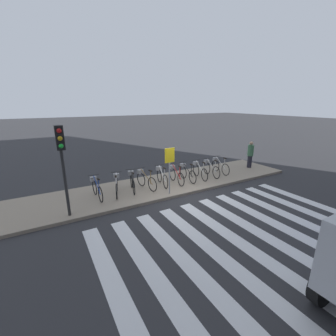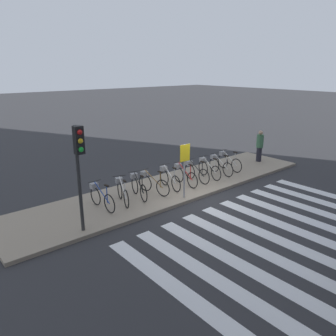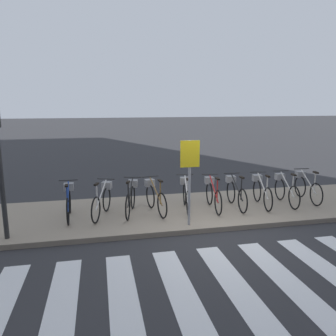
{
  "view_description": "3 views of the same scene",
  "coord_description": "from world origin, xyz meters",
  "px_view_note": "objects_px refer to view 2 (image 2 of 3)",
  "views": [
    {
      "loc": [
        -4.99,
        -7.37,
        3.85
      ],
      "look_at": [
        -0.08,
        1.23,
        0.95
      ],
      "focal_mm": 24.0,
      "sensor_mm": 36.0,
      "label": 1
    },
    {
      "loc": [
        -8.11,
        -7.78,
        4.63
      ],
      "look_at": [
        -0.93,
        0.74,
        1.21
      ],
      "focal_mm": 35.0,
      "sensor_mm": 36.0,
      "label": 2
    },
    {
      "loc": [
        -2.52,
        -6.66,
        2.91
      ],
      "look_at": [
        -0.85,
        1.17,
        1.31
      ],
      "focal_mm": 35.0,
      "sensor_mm": 36.0,
      "label": 3
    }
  ],
  "objects_px": {
    "pedestrian": "(260,145)",
    "sign_post": "(185,162)",
    "parked_bicycle_6": "(195,171)",
    "parked_bicycle_3": "(152,182)",
    "parked_bicycle_7": "(208,168)",
    "parked_bicycle_4": "(169,177)",
    "parked_bicycle_9": "(228,161)",
    "parked_bicycle_5": "(184,174)",
    "parked_bicycle_0": "(101,196)",
    "parked_bicycle_2": "(138,186)",
    "traffic_light": "(79,157)",
    "parked_bicycle_8": "(219,165)",
    "parked_bicycle_1": "(122,191)"
  },
  "relations": [
    {
      "from": "parked_bicycle_0",
      "to": "parked_bicycle_4",
      "type": "distance_m",
      "value": 3.0
    },
    {
      "from": "parked_bicycle_8",
      "to": "traffic_light",
      "type": "relative_size",
      "value": 0.49
    },
    {
      "from": "parked_bicycle_1",
      "to": "parked_bicycle_6",
      "type": "relative_size",
      "value": 0.96
    },
    {
      "from": "parked_bicycle_5",
      "to": "parked_bicycle_7",
      "type": "distance_m",
      "value": 1.41
    },
    {
      "from": "parked_bicycle_5",
      "to": "parked_bicycle_8",
      "type": "xyz_separation_m",
      "value": [
        2.15,
        0.01,
        0.0
      ]
    },
    {
      "from": "parked_bicycle_4",
      "to": "sign_post",
      "type": "bearing_deg",
      "value": -101.58
    },
    {
      "from": "parked_bicycle_9",
      "to": "parked_bicycle_5",
      "type": "bearing_deg",
      "value": -176.91
    },
    {
      "from": "parked_bicycle_6",
      "to": "parked_bicycle_9",
      "type": "height_order",
      "value": "same"
    },
    {
      "from": "parked_bicycle_7",
      "to": "parked_bicycle_9",
      "type": "height_order",
      "value": "same"
    },
    {
      "from": "parked_bicycle_1",
      "to": "parked_bicycle_3",
      "type": "xyz_separation_m",
      "value": [
        1.33,
        0.03,
        0.0
      ]
    },
    {
      "from": "parked_bicycle_1",
      "to": "parked_bicycle_2",
      "type": "xyz_separation_m",
      "value": [
        0.71,
        0.06,
        0.0
      ]
    },
    {
      "from": "parked_bicycle_6",
      "to": "pedestrian",
      "type": "distance_m",
      "value": 4.57
    },
    {
      "from": "parked_bicycle_6",
      "to": "parked_bicycle_9",
      "type": "bearing_deg",
      "value": 3.63
    },
    {
      "from": "parked_bicycle_0",
      "to": "parked_bicycle_5",
      "type": "distance_m",
      "value": 3.71
    },
    {
      "from": "parked_bicycle_2",
      "to": "parked_bicycle_9",
      "type": "xyz_separation_m",
      "value": [
        5.09,
        0.06,
        0.0
      ]
    },
    {
      "from": "pedestrian",
      "to": "traffic_light",
      "type": "distance_m",
      "value": 10.26
    },
    {
      "from": "parked_bicycle_5",
      "to": "parked_bicycle_8",
      "type": "relative_size",
      "value": 1.0
    },
    {
      "from": "parked_bicycle_3",
      "to": "parked_bicycle_7",
      "type": "bearing_deg",
      "value": -1.37
    },
    {
      "from": "parked_bicycle_8",
      "to": "pedestrian",
      "type": "height_order",
      "value": "pedestrian"
    },
    {
      "from": "parked_bicycle_8",
      "to": "parked_bicycle_0",
      "type": "bearing_deg",
      "value": 179.35
    },
    {
      "from": "parked_bicycle_4",
      "to": "parked_bicycle_9",
      "type": "bearing_deg",
      "value": 0.85
    },
    {
      "from": "parked_bicycle_4",
      "to": "parked_bicycle_5",
      "type": "height_order",
      "value": "same"
    },
    {
      "from": "parked_bicycle_5",
      "to": "parked_bicycle_9",
      "type": "distance_m",
      "value": 2.92
    },
    {
      "from": "parked_bicycle_6",
      "to": "parked_bicycle_0",
      "type": "bearing_deg",
      "value": 179.21
    },
    {
      "from": "pedestrian",
      "to": "traffic_light",
      "type": "bearing_deg",
      "value": -173.31
    },
    {
      "from": "parked_bicycle_5",
      "to": "parked_bicycle_7",
      "type": "xyz_separation_m",
      "value": [
        1.41,
        -0.0,
        0.0
      ]
    },
    {
      "from": "pedestrian",
      "to": "sign_post",
      "type": "height_order",
      "value": "sign_post"
    },
    {
      "from": "parked_bicycle_4",
      "to": "parked_bicycle_9",
      "type": "height_order",
      "value": "same"
    },
    {
      "from": "parked_bicycle_0",
      "to": "parked_bicycle_7",
      "type": "bearing_deg",
      "value": -0.86
    },
    {
      "from": "parked_bicycle_2",
      "to": "parked_bicycle_4",
      "type": "distance_m",
      "value": 1.46
    },
    {
      "from": "parked_bicycle_2",
      "to": "parked_bicycle_8",
      "type": "xyz_separation_m",
      "value": [
        4.32,
        -0.09,
        0.0
      ]
    },
    {
      "from": "parked_bicycle_0",
      "to": "parked_bicycle_4",
      "type": "relative_size",
      "value": 1.01
    },
    {
      "from": "sign_post",
      "to": "parked_bicycle_4",
      "type": "bearing_deg",
      "value": 78.42
    },
    {
      "from": "parked_bicycle_3",
      "to": "traffic_light",
      "type": "height_order",
      "value": "traffic_light"
    },
    {
      "from": "parked_bicycle_8",
      "to": "parked_bicycle_1",
      "type": "bearing_deg",
      "value": 179.66
    },
    {
      "from": "parked_bicycle_6",
      "to": "parked_bicycle_4",
      "type": "bearing_deg",
      "value": 176.24
    },
    {
      "from": "parked_bicycle_5",
      "to": "sign_post",
      "type": "xyz_separation_m",
      "value": [
        -0.95,
        -1.05,
        0.93
      ]
    },
    {
      "from": "parked_bicycle_0",
      "to": "parked_bicycle_3",
      "type": "bearing_deg",
      "value": -0.15
    },
    {
      "from": "pedestrian",
      "to": "parked_bicycle_6",
      "type": "bearing_deg",
      "value": -179.14
    },
    {
      "from": "parked_bicycle_6",
      "to": "parked_bicycle_3",
      "type": "bearing_deg",
      "value": 178.59
    },
    {
      "from": "parked_bicycle_2",
      "to": "parked_bicycle_3",
      "type": "height_order",
      "value": "same"
    },
    {
      "from": "parked_bicycle_1",
      "to": "parked_bicycle_8",
      "type": "distance_m",
      "value": 5.04
    },
    {
      "from": "parked_bicycle_0",
      "to": "parked_bicycle_6",
      "type": "height_order",
      "value": "same"
    },
    {
      "from": "traffic_light",
      "to": "sign_post",
      "type": "height_order",
      "value": "traffic_light"
    },
    {
      "from": "parked_bicycle_2",
      "to": "parked_bicycle_3",
      "type": "distance_m",
      "value": 0.61
    },
    {
      "from": "parked_bicycle_3",
      "to": "parked_bicycle_7",
      "type": "distance_m",
      "value": 2.97
    },
    {
      "from": "parked_bicycle_2",
      "to": "parked_bicycle_6",
      "type": "height_order",
      "value": "same"
    },
    {
      "from": "parked_bicycle_9",
      "to": "sign_post",
      "type": "bearing_deg",
      "value": -162.68
    },
    {
      "from": "parked_bicycle_0",
      "to": "parked_bicycle_6",
      "type": "distance_m",
      "value": 4.36
    },
    {
      "from": "parked_bicycle_0",
      "to": "parked_bicycle_7",
      "type": "height_order",
      "value": "same"
    }
  ]
}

